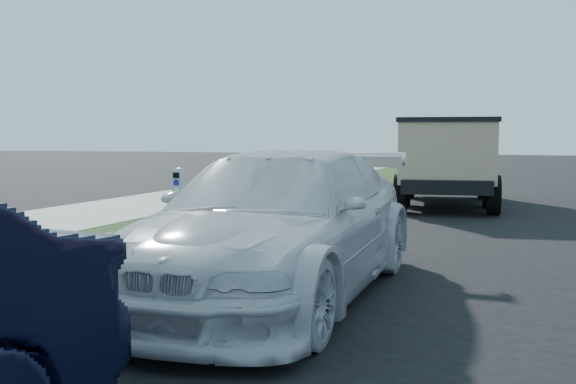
% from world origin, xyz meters
% --- Properties ---
extents(ground, '(120.00, 120.00, 0.00)m').
position_xyz_m(ground, '(0.00, 0.00, 0.00)').
color(ground, black).
rests_on(ground, ground).
extents(streetside, '(6.12, 50.00, 0.15)m').
position_xyz_m(streetside, '(-5.57, 2.00, 0.07)').
color(streetside, gray).
rests_on(streetside, ground).
extents(parking_meter, '(0.19, 0.16, 1.23)m').
position_xyz_m(parking_meter, '(-2.57, 0.18, 1.00)').
color(parking_meter, '#3F4247').
rests_on(parking_meter, ground).
extents(white_wagon, '(2.28, 5.46, 1.58)m').
position_xyz_m(white_wagon, '(-0.94, -0.55, 0.79)').
color(white_wagon, silver).
rests_on(white_wagon, ground).
extents(dump_truck, '(2.92, 5.98, 2.26)m').
position_xyz_m(dump_truck, '(-0.51, 10.32, 1.27)').
color(dump_truck, black).
rests_on(dump_truck, ground).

